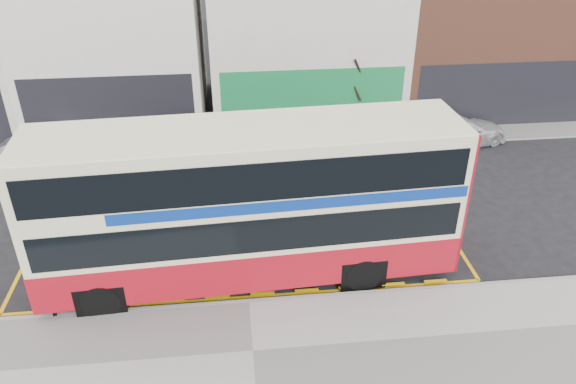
{
  "coord_description": "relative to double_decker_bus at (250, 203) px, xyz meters",
  "views": [
    {
      "loc": [
        -0.24,
        -12.73,
        10.89
      ],
      "look_at": [
        1.38,
        2.0,
        2.29
      ],
      "focal_mm": 35.0,
      "sensor_mm": 36.0,
      "label": 1
    }
  ],
  "objects": [
    {
      "name": "ground",
      "position": [
        -0.17,
        -1.08,
        -2.54
      ],
      "size": [
        120.0,
        120.0,
        0.0
      ],
      "primitive_type": "plane",
      "color": "black",
      "rests_on": "ground"
    },
    {
      "name": "pavement",
      "position": [
        -0.17,
        -3.38,
        -2.47
      ],
      "size": [
        40.0,
        4.0,
        0.15
      ],
      "primitive_type": "cube",
      "color": "#999791",
      "rests_on": "ground"
    },
    {
      "name": "kerb",
      "position": [
        -0.17,
        -1.46,
        -2.47
      ],
      "size": [
        40.0,
        0.15,
        0.15
      ],
      "primitive_type": "cube",
      "color": "gray",
      "rests_on": "ground"
    },
    {
      "name": "far_pavement",
      "position": [
        -0.17,
        9.92,
        -2.47
      ],
      "size": [
        50.0,
        3.0,
        0.15
      ],
      "primitive_type": "cube",
      "color": "#999791",
      "rests_on": "ground"
    },
    {
      "name": "road_markings",
      "position": [
        -0.17,
        0.52,
        -2.54
      ],
      "size": [
        14.0,
        3.4,
        0.01
      ],
      "primitive_type": null,
      "color": "#E7A90C",
      "rests_on": "ground"
    },
    {
      "name": "terrace_left",
      "position": [
        -5.67,
        13.9,
        2.78
      ],
      "size": [
        8.0,
        8.01,
        11.8
      ],
      "color": "silver",
      "rests_on": "ground"
    },
    {
      "name": "terrace_green_shop",
      "position": [
        3.33,
        13.9,
        2.53
      ],
      "size": [
        9.0,
        8.01,
        11.3
      ],
      "color": "beige",
      "rests_on": "ground"
    },
    {
      "name": "terrace_right",
      "position": [
        12.33,
        13.9,
        2.03
      ],
      "size": [
        9.0,
        8.01,
        10.3
      ],
      "color": "brown",
      "rests_on": "ground"
    },
    {
      "name": "double_decker_bus",
      "position": [
        0.0,
        0.0,
        0.0
      ],
      "size": [
        12.22,
        3.37,
        4.84
      ],
      "rotation": [
        0.0,
        0.0,
        0.05
      ],
      "color": "beige",
      "rests_on": "ground"
    },
    {
      "name": "bus_stop_post",
      "position": [
        -5.48,
        -1.47,
        -0.72
      ],
      "size": [
        0.69,
        0.13,
        2.75
      ],
      "rotation": [
        0.0,
        0.0,
        0.07
      ],
      "color": "black",
      "rests_on": "pavement"
    },
    {
      "name": "car_silver",
      "position": [
        -8.83,
        8.38,
        -1.92
      ],
      "size": [
        3.72,
        1.71,
        1.24
      ],
      "primitive_type": "imported",
      "rotation": [
        0.0,
        0.0,
        1.64
      ],
      "color": "silver",
      "rests_on": "ground"
    },
    {
      "name": "car_grey",
      "position": [
        -2.0,
        8.38,
        -1.8
      ],
      "size": [
        4.73,
        2.58,
        1.48
      ],
      "primitive_type": "imported",
      "rotation": [
        0.0,
        0.0,
        1.81
      ],
      "color": "#484B51",
      "rests_on": "ground"
    },
    {
      "name": "car_white",
      "position": [
        9.72,
        8.28,
        -1.89
      ],
      "size": [
        4.83,
        2.97,
        1.31
      ],
      "primitive_type": "imported",
      "rotation": [
        0.0,
        0.0,
        1.84
      ],
      "color": "silver",
      "rests_on": "ground"
    },
    {
      "name": "street_tree_right",
      "position": [
        5.31,
        10.52,
        0.62
      ],
      "size": [
        2.15,
        2.15,
        4.65
      ],
      "color": "black",
      "rests_on": "ground"
    }
  ]
}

